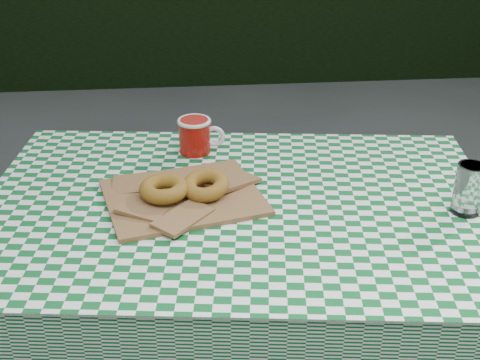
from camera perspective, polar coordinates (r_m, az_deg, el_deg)
name	(u,v)px	position (r m, az deg, el deg)	size (l,w,h in m)	color
table	(239,335)	(1.66, -0.13, -13.57)	(1.13, 0.75, 0.75)	#55341D
tablecloth	(238,205)	(1.43, -0.15, -2.19)	(1.15, 0.77, 0.01)	#0D5624
paper_bag	(183,196)	(1.45, -5.06, -1.41)	(0.34, 0.27, 0.02)	olive
bagel_front	(164,189)	(1.43, -6.77, -0.79)	(0.11, 0.11, 0.03)	olive
bagel_back	(205,185)	(1.43, -3.10, -0.47)	(0.11, 0.11, 0.03)	#8D611D
coffee_mug	(195,136)	(1.65, -4.05, 3.92)	(0.16, 0.16, 0.09)	#991009
drinking_glass	(469,189)	(1.46, 19.64, -0.75)	(0.06, 0.06, 0.11)	white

